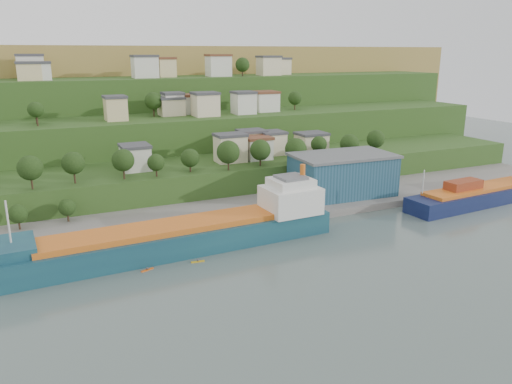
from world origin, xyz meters
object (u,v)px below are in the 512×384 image
warehouse (342,174)px  kayak_orange (147,269)px  cargo_ship_near (187,237)px  cargo_ship_far (491,194)px  caravan (1,249)px

warehouse → kayak_orange: bearing=-155.4°
cargo_ship_near → kayak_orange: bearing=-148.2°
cargo_ship_far → caravan: (-137.83, 12.62, 0.22)m
caravan → cargo_ship_far: bearing=15.6°
cargo_ship_far → caravan: cargo_ship_far is taller
warehouse → caravan: size_ratio=4.74×
cargo_ship_far → kayak_orange: cargo_ship_far is taller
caravan → kayak_orange: bearing=-12.8°
cargo_ship_far → kayak_orange: (-109.44, -6.29, -2.34)m
warehouse → kayak_orange: size_ratio=10.91×
cargo_ship_far → caravan: 138.41m
cargo_ship_near → cargo_ship_far: size_ratio=1.31×
cargo_ship_near → caravan: bearing=162.0°
cargo_ship_near → cargo_ship_far: 97.97m
warehouse → caravan: warehouse is taller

